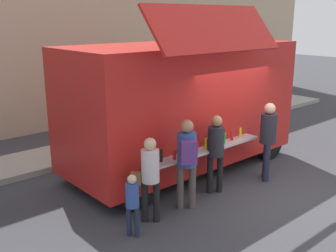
# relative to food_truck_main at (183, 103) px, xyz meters

# --- Properties ---
(ground_plane) EXTENTS (60.00, 60.00, 0.00)m
(ground_plane) POSITION_rel_food_truck_main_xyz_m (0.48, -2.28, -1.66)
(ground_plane) COLOR #38383D
(food_truck_main) EXTENTS (5.78, 3.11, 3.87)m
(food_truck_main) POSITION_rel_food_truck_main_xyz_m (0.00, 0.00, 0.00)
(food_truck_main) COLOR red
(food_truck_main) RESTS_ON ground
(trash_bin) EXTENTS (0.60, 0.60, 1.04)m
(trash_bin) POSITION_rel_food_truck_main_xyz_m (3.94, 2.32, -1.14)
(trash_bin) COLOR #2B6234
(trash_bin) RESTS_ON ground
(customer_front_ordering) EXTENTS (0.34, 0.34, 1.69)m
(customer_front_ordering) POSITION_rel_food_truck_main_xyz_m (-0.47, -1.51, -0.65)
(customer_front_ordering) COLOR black
(customer_front_ordering) RESTS_ON ground
(customer_mid_with_backpack) EXTENTS (0.52, 0.57, 1.79)m
(customer_mid_with_backpack) POSITION_rel_food_truck_main_xyz_m (-1.44, -1.66, -0.56)
(customer_mid_with_backpack) COLOR #4F4443
(customer_mid_with_backpack) RESTS_ON ground
(customer_rear_waiting) EXTENTS (0.47, 0.45, 1.61)m
(customer_rear_waiting) POSITION_rel_food_truck_main_xyz_m (-2.30, -1.60, -0.71)
(customer_rear_waiting) COLOR black
(customer_rear_waiting) RESTS_ON ground
(customer_extra_browsing) EXTENTS (0.37, 0.37, 1.80)m
(customer_extra_browsing) POSITION_rel_food_truck_main_xyz_m (0.95, -1.80, -0.58)
(customer_extra_browsing) COLOR #202439
(customer_extra_browsing) RESTS_ON ground
(child_near_queue) EXTENTS (0.23, 0.23, 1.12)m
(child_near_queue) POSITION_rel_food_truck_main_xyz_m (-2.84, -1.81, -0.99)
(child_near_queue) COLOR #1E2439
(child_near_queue) RESTS_ON ground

